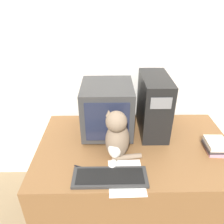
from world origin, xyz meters
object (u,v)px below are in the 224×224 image
Objects in this scene: cat at (117,137)px; pen at (84,168)px; crt_monitor at (107,109)px; keyboard at (110,177)px; book_stack at (216,146)px; computer_tower at (153,105)px.

pen is (-0.21, -0.11, -0.15)m from cat.
crt_monitor reaches higher than keyboard.
book_stack is (0.69, 0.05, -0.12)m from cat.
pen is (-0.91, -0.17, -0.03)m from book_stack.
computer_tower is at bearing 40.78° from pen.
keyboard is (-0.33, -0.51, -0.21)m from computer_tower.
computer_tower is 0.65m from keyboard.
cat is at bearing -77.65° from crt_monitor.
pen is (-0.50, -0.43, -0.22)m from computer_tower.
keyboard is at bearing -88.22° from crt_monitor.
crt_monitor is at bearing 119.33° from cat.
computer_tower is at bearing 56.86° from keyboard.
keyboard is at bearing -123.14° from computer_tower.
computer_tower reaches higher than crt_monitor.
book_stack is (0.76, -0.24, -0.17)m from crt_monitor.
crt_monitor is at bearing 69.89° from pen.
crt_monitor is 0.30m from cat.
crt_monitor reaches higher than cat.
pen is at bearing -134.97° from cat.
computer_tower reaches higher than cat.
crt_monitor is at bearing 162.68° from book_stack.
computer_tower is 0.69m from pen.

